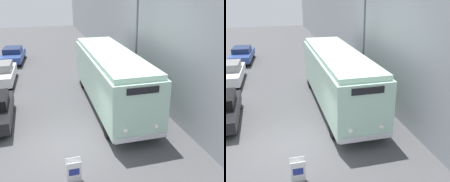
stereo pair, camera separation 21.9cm
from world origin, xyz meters
TOP-DOWN VIEW (x-y plane):
  - ground_plane at (0.00, 0.00)m, footprint 80.00×80.00m
  - building_wall_right at (5.89, 10.00)m, footprint 0.30×60.00m
  - vintage_bus at (3.07, 3.59)m, footprint 2.50×9.81m
  - sign_board at (0.04, -2.48)m, footprint 0.54×0.35m
  - streetlamp at (5.04, 4.80)m, footprint 0.36×0.36m
  - parked_car_mid at (-3.57, 9.45)m, footprint 1.88×4.26m
  - parked_car_far at (-3.17, 15.42)m, footprint 2.13×4.61m

SIDE VIEW (x-z plane):
  - ground_plane at x=0.00m, z-range 0.00..0.00m
  - sign_board at x=0.04m, z-range -0.02..0.91m
  - parked_car_far at x=-3.17m, z-range 0.04..1.43m
  - parked_car_mid at x=-3.57m, z-range 0.00..1.52m
  - vintage_bus at x=3.07m, z-range 0.22..3.48m
  - building_wall_right at x=5.89m, z-range 0.00..7.14m
  - streetlamp at x=5.04m, z-range 0.99..8.19m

